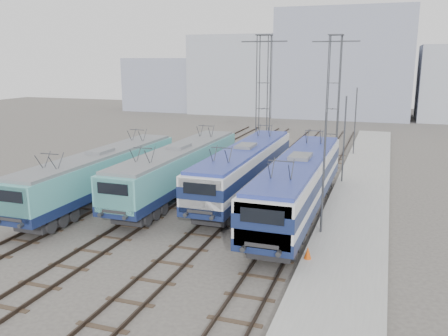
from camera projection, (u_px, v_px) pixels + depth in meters
ground at (166, 231)px, 27.46m from camera, size 160.00×160.00×0.00m
platform at (357, 207)px, 31.54m from camera, size 4.00×70.00×0.30m
locomotive_far_left at (100, 172)px, 32.51m from camera, size 2.71×17.11×3.22m
locomotive_center_left at (178, 167)px, 33.88m from camera, size 2.78×17.53×3.30m
locomotive_center_right at (245, 166)px, 33.91m from camera, size 2.79×17.65×3.32m
locomotive_far_right at (299, 181)px, 29.38m from camera, size 2.92×18.49×3.48m
catenary_tower_west at (263, 92)px, 46.24m from camera, size 4.50×1.20×12.00m
catenary_tower_east at (333, 92)px, 46.01m from camera, size 4.50×1.20×12.00m
mast_front at (323, 176)px, 25.78m from camera, size 0.12×0.12×7.00m
mast_mid at (344, 141)px, 36.83m from camera, size 0.12×0.12×7.00m
mast_rear at (355, 123)px, 47.89m from camera, size 0.12×0.12×7.00m
safety_cone at (308, 253)px, 22.85m from camera, size 0.36×0.36×0.61m
building_west at (244, 75)px, 87.47m from camera, size 18.00×12.00×14.00m
building_center at (344, 64)px, 81.29m from camera, size 22.00×14.00×18.00m
building_far_west at (166, 84)px, 93.02m from camera, size 14.00×10.00×10.00m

